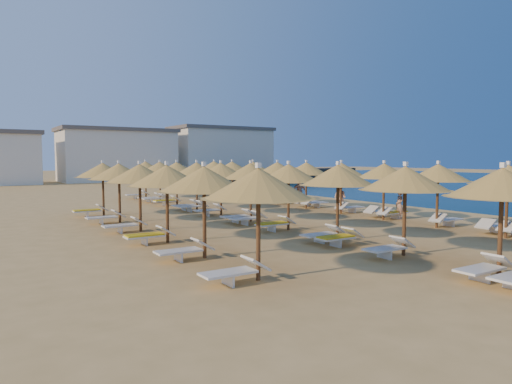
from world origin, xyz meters
TOP-DOWN VIEW (x-y plane):
  - ground at (0.00, 0.00)m, footprint 220.00×220.00m
  - jetty at (27.29, 39.35)m, footprint 30.21×9.69m
  - hotel_blocks at (4.10, 47.03)m, footprint 50.08×10.03m
  - parasol_row_east at (3.32, 2.00)m, footprint 3.00×34.67m
  - parasol_row_west at (-2.75, 2.00)m, footprint 3.00×34.67m
  - parasol_row_inland at (-8.41, 0.41)m, footprint 3.00×18.83m
  - loungers at (-1.12, 1.72)m, footprint 14.95×33.21m
  - beachgoer_b at (3.99, 2.79)m, footprint 0.78×0.91m
  - beachgoer_a at (4.27, -1.40)m, footprint 0.54×0.65m
  - beachgoer_c at (4.74, 7.71)m, footprint 1.09×0.77m

SIDE VIEW (x-z plane):
  - ground at x=0.00m, z-range 0.00..0.00m
  - loungers at x=-1.12m, z-range 0.01..0.67m
  - jetty at x=27.29m, z-range 0.00..1.50m
  - beachgoer_a at x=4.27m, z-range 0.00..1.52m
  - beachgoer_b at x=3.99m, z-range 0.00..1.63m
  - beachgoer_c at x=4.74m, z-range 0.00..1.72m
  - parasol_row_east at x=3.32m, z-range 0.95..4.01m
  - parasol_row_west at x=-2.75m, z-range 0.95..4.01m
  - parasol_row_inland at x=-8.41m, z-range 0.95..4.01m
  - hotel_blocks at x=4.10m, z-range -0.35..7.75m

